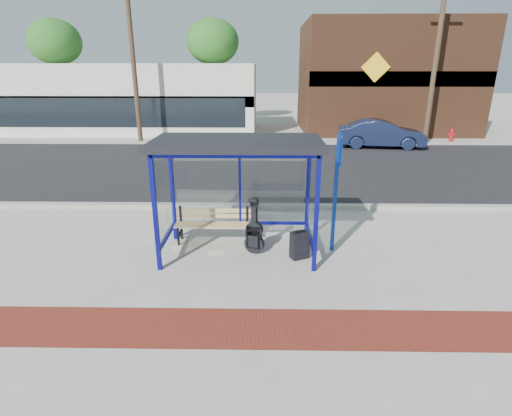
{
  "coord_description": "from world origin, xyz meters",
  "views": [
    {
      "loc": [
        0.5,
        -7.7,
        3.7
      ],
      "look_at": [
        0.36,
        0.2,
        0.95
      ],
      "focal_mm": 28.0,
      "sensor_mm": 36.0,
      "label": 1
    }
  ],
  "objects_px": {
    "backpack": "(297,248)",
    "fire_hydrant": "(451,134)",
    "bench": "(213,223)",
    "suitcase": "(300,245)",
    "parked_car": "(381,134)",
    "guitar_bag": "(254,234)"
  },
  "relations": [
    {
      "from": "backpack",
      "to": "parked_car",
      "type": "relative_size",
      "value": 0.08
    },
    {
      "from": "bench",
      "to": "guitar_bag",
      "type": "distance_m",
      "value": 1.1
    },
    {
      "from": "backpack",
      "to": "fire_hydrant",
      "type": "distance_m",
      "value": 16.98
    },
    {
      "from": "bench",
      "to": "fire_hydrant",
      "type": "xyz_separation_m",
      "value": [
        11.26,
        13.45,
        -0.08
      ]
    },
    {
      "from": "parked_car",
      "to": "backpack",
      "type": "bearing_deg",
      "value": 163.86
    },
    {
      "from": "suitcase",
      "to": "fire_hydrant",
      "type": "distance_m",
      "value": 17.08
    },
    {
      "from": "bench",
      "to": "parked_car",
      "type": "bearing_deg",
      "value": 59.32
    },
    {
      "from": "guitar_bag",
      "to": "suitcase",
      "type": "distance_m",
      "value": 0.97
    },
    {
      "from": "backpack",
      "to": "parked_car",
      "type": "xyz_separation_m",
      "value": [
        5.14,
        12.29,
        0.53
      ]
    },
    {
      "from": "suitcase",
      "to": "fire_hydrant",
      "type": "xyz_separation_m",
      "value": [
        9.39,
        14.27,
        0.09
      ]
    },
    {
      "from": "backpack",
      "to": "fire_hydrant",
      "type": "relative_size",
      "value": 0.46
    },
    {
      "from": "bench",
      "to": "fire_hydrant",
      "type": "height_order",
      "value": "bench"
    },
    {
      "from": "backpack",
      "to": "parked_car",
      "type": "height_order",
      "value": "parked_car"
    },
    {
      "from": "parked_car",
      "to": "fire_hydrant",
      "type": "xyz_separation_m",
      "value": [
        4.29,
        1.83,
        -0.3
      ]
    },
    {
      "from": "bench",
      "to": "parked_car",
      "type": "distance_m",
      "value": 13.55
    },
    {
      "from": "parked_car",
      "to": "guitar_bag",
      "type": "bearing_deg",
      "value": 160.23
    },
    {
      "from": "bench",
      "to": "backpack",
      "type": "xyz_separation_m",
      "value": [
        1.82,
        -0.67,
        -0.3
      ]
    },
    {
      "from": "bench",
      "to": "fire_hydrant",
      "type": "distance_m",
      "value": 17.54
    },
    {
      "from": "suitcase",
      "to": "parked_car",
      "type": "distance_m",
      "value": 13.45
    },
    {
      "from": "guitar_bag",
      "to": "fire_hydrant",
      "type": "xyz_separation_m",
      "value": [
        10.33,
        14.02,
        -0.04
      ]
    },
    {
      "from": "guitar_bag",
      "to": "fire_hydrant",
      "type": "height_order",
      "value": "guitar_bag"
    },
    {
      "from": "bench",
      "to": "suitcase",
      "type": "relative_size",
      "value": 2.73
    }
  ]
}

